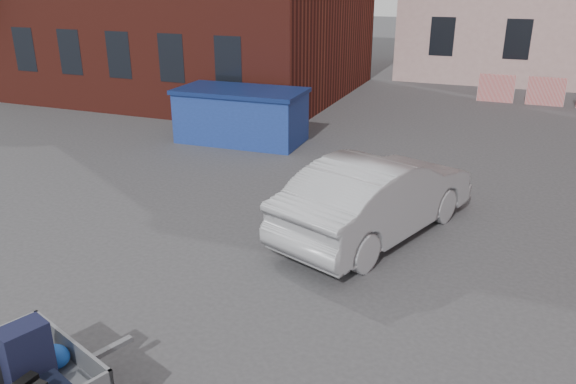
% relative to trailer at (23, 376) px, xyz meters
% --- Properties ---
extents(ground, '(120.00, 120.00, 0.00)m').
position_rel_trailer_xyz_m(ground, '(1.21, 3.93, -0.61)').
color(ground, '#38383A').
rests_on(ground, ground).
extents(barriers, '(4.70, 0.18, 1.00)m').
position_rel_trailer_xyz_m(barriers, '(5.41, 18.93, -0.11)').
color(barriers, red).
rests_on(barriers, ground).
extents(trailer, '(1.88, 1.98, 1.20)m').
position_rel_trailer_xyz_m(trailer, '(0.00, 0.00, 0.00)').
color(trailer, black).
rests_on(trailer, ground).
extents(dumpster, '(3.61, 1.95, 1.49)m').
position_rel_trailer_xyz_m(dumpster, '(-2.72, 10.57, 0.14)').
color(dumpster, '#1F3C97').
rests_on(dumpster, ground).
extents(silver_car, '(3.00, 4.71, 1.47)m').
position_rel_trailer_xyz_m(silver_car, '(2.26, 5.95, 0.13)').
color(silver_car, '#9C9EA3').
rests_on(silver_car, ground).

